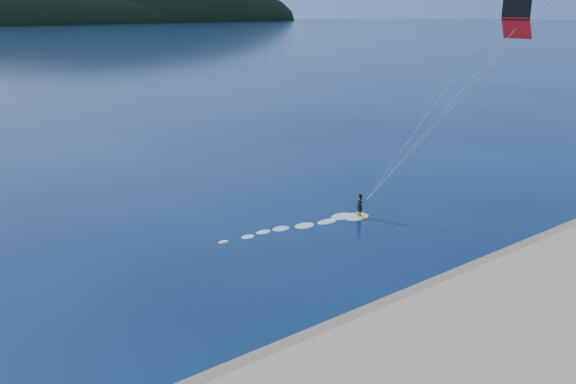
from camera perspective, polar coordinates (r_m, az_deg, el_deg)
The scene contains 2 objects.
wet_sand at distance 25.57m, azimuth 5.62°, elevation -14.17°, with size 220.00×2.50×0.10m.
kitesurfer_near at distance 38.97m, azimuth 23.50°, elevation 15.79°, with size 22.51×9.76×17.58m.
Camera 1 is at (-14.84, -11.35, 13.57)m, focal length 35.13 mm.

